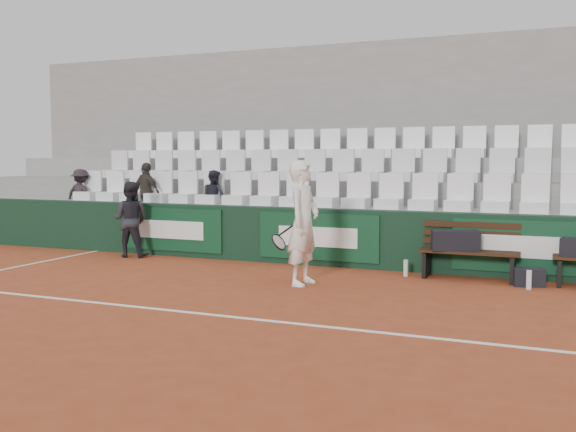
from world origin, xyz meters
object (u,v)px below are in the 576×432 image
(spectator_b, at_px, (146,171))
(ball_kid, at_px, (131,219))
(bench_left, at_px, (469,265))
(sports_bag_ground, at_px, (528,277))
(tennis_player, at_px, (303,223))
(spectator_a, at_px, (80,174))
(sports_bag_left, at_px, (455,240))
(water_bottle_near, at_px, (406,268))
(spectator_c, at_px, (214,175))
(water_bottle_far, at_px, (529,280))

(spectator_b, bearing_deg, ball_kid, 122.08)
(bench_left, distance_m, sports_bag_ground, 0.92)
(tennis_player, distance_m, spectator_a, 6.54)
(sports_bag_left, relative_size, spectator_a, 0.65)
(water_bottle_near, height_order, spectator_a, spectator_a)
(sports_bag_ground, bearing_deg, bench_left, 166.18)
(bench_left, distance_m, sports_bag_left, 0.43)
(bench_left, distance_m, spectator_c, 5.27)
(water_bottle_far, relative_size, spectator_b, 0.22)
(tennis_player, bearing_deg, spectator_c, 140.46)
(bench_left, relative_size, tennis_player, 0.81)
(sports_bag_left, xyz_separation_m, spectator_c, (-4.81, 0.95, 0.95))
(spectator_b, bearing_deg, spectator_c, -165.89)
(spectator_b, relative_size, spectator_c, 1.13)
(spectator_a, distance_m, spectator_c, 3.30)
(sports_bag_ground, bearing_deg, water_bottle_near, 177.20)
(spectator_b, bearing_deg, water_bottle_far, -176.47)
(tennis_player, relative_size, ball_kid, 1.28)
(sports_bag_left, height_order, ball_kid, ball_kid)
(sports_bag_left, distance_m, spectator_b, 6.55)
(sports_bag_ground, xyz_separation_m, spectator_b, (-7.50, 1.14, 1.50))
(bench_left, relative_size, ball_kid, 1.04)
(spectator_a, relative_size, spectator_c, 1.00)
(sports_bag_left, xyz_separation_m, tennis_player, (-2.03, -1.35, 0.32))
(bench_left, bearing_deg, sports_bag_left, -170.20)
(spectator_a, bearing_deg, spectator_c, 178.55)
(ball_kid, relative_size, spectator_a, 1.30)
(ball_kid, distance_m, spectator_a, 2.42)
(tennis_player, xyz_separation_m, spectator_c, (-2.79, 2.30, 0.63))
(tennis_player, bearing_deg, bench_left, 31.75)
(water_bottle_far, relative_size, spectator_a, 0.25)
(sports_bag_left, bearing_deg, bench_left, 9.80)
(water_bottle_near, distance_m, spectator_c, 4.43)
(tennis_player, distance_m, ball_kid, 4.25)
(tennis_player, distance_m, spectator_b, 4.99)
(ball_kid, bearing_deg, sports_bag_ground, 167.33)
(ball_kid, bearing_deg, bench_left, 169.17)
(tennis_player, bearing_deg, sports_bag_left, 33.59)
(spectator_b, bearing_deg, sports_bag_left, -174.37)
(sports_bag_left, height_order, spectator_a, spectator_a)
(tennis_player, xyz_separation_m, spectator_b, (-4.38, 2.30, 0.70))
(ball_kid, height_order, spectator_c, spectator_c)
(sports_bag_ground, bearing_deg, tennis_player, -159.54)
(ball_kid, height_order, spectator_b, spectator_b)
(spectator_b, xyz_separation_m, spectator_c, (1.59, 0.00, -0.07))
(sports_bag_left, relative_size, spectator_c, 0.65)
(water_bottle_far, height_order, spectator_a, spectator_a)
(ball_kid, bearing_deg, water_bottle_far, 165.22)
(water_bottle_far, bearing_deg, sports_bag_left, 157.99)
(tennis_player, relative_size, spectator_b, 1.48)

